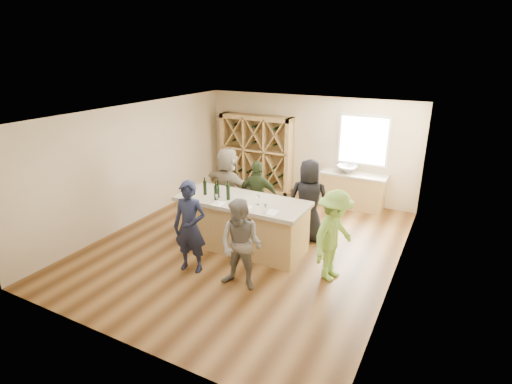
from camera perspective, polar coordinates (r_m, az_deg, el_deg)
The scene contains 32 objects.
floor at distance 8.69m, azimuth -1.21°, elevation -7.76°, with size 6.00×7.00×0.10m, color brown.
ceiling at distance 7.78m, azimuth -1.36°, elevation 11.52°, with size 6.00×7.00×0.10m, color white.
wall_back at distance 11.24m, azimuth 7.56°, elevation 6.43°, with size 6.00×0.10×2.80m, color beige.
wall_front at distance 5.54m, azimuth -19.55°, elevation -9.09°, with size 6.00×0.10×2.80m, color beige.
wall_left at distance 9.90m, azimuth -16.96°, elevation 3.89°, with size 0.10×7.00×2.80m, color beige.
wall_right at distance 7.24m, azimuth 20.38°, elevation -2.30°, with size 0.10×7.00×2.80m, color beige.
window_frame at distance 10.68m, azimuth 15.10°, elevation 7.13°, with size 1.30×0.06×1.30m, color white.
window_pane at distance 10.65m, azimuth 15.05°, elevation 7.10°, with size 1.18×0.01×1.18m, color white.
wine_rack at distance 11.65m, azimuth 0.06°, elevation 5.56°, with size 2.20×0.45×2.20m, color tan.
back_counter_base at distance 10.80m, azimuth 13.63°, elevation 0.10°, with size 1.60×0.58×0.86m, color tan.
back_counter_top at distance 10.66m, azimuth 13.83°, elevation 2.43°, with size 1.70×0.62×0.06m, color #B1A891.
sink at distance 10.67m, azimuth 12.85°, elevation 3.22°, with size 0.54×0.54×0.19m, color silver.
faucet at distance 10.82m, azimuth 13.13°, elevation 3.74°, with size 0.02×0.02×0.30m, color silver.
tasting_counter_base at distance 8.35m, azimuth -1.95°, elevation -4.78°, with size 2.60×1.00×1.00m, color tan.
tasting_counter_top at distance 8.14m, azimuth -2.00°, elevation -1.32°, with size 2.72×1.12×0.08m, color #B1A891.
wine_bottle_a at distance 8.40m, azimuth -7.31°, elevation 0.59°, with size 0.07×0.07×0.29m, color black.
wine_bottle_c at distance 8.21m, azimuth -5.46°, elevation 0.16°, with size 0.07×0.07×0.28m, color black.
wine_bottle_d at distance 8.08m, azimuth -5.75°, elevation -0.11°, with size 0.07×0.07×0.30m, color black.
wine_bottle_e at distance 8.07m, azimuth -4.01°, elevation -0.03°, with size 0.08×0.08×0.31m, color black.
wine_glass_a at distance 7.89m, azimuth -5.65°, elevation -1.05°, with size 0.07×0.07×0.19m, color white.
wine_glass_b at distance 7.63m, azimuth -2.63°, elevation -1.70°, with size 0.07×0.07×0.19m, color white.
wine_glass_c at distance 7.41m, azimuth 1.36°, elevation -2.40°, with size 0.07×0.07×0.18m, color white.
wine_glass_d at distance 7.81m, azimuth 0.27°, elevation -1.17°, with size 0.07×0.07×0.19m, color white.
tasting_menu_a at distance 7.93m, azimuth -5.34°, elevation -1.66°, with size 0.21×0.28×0.00m, color white.
tasting_menu_b at distance 7.69m, azimuth -1.41°, elevation -2.26°, with size 0.20×0.27×0.00m, color white.
tasting_menu_c at distance 7.49m, azimuth 2.28°, elevation -2.91°, with size 0.21×0.29×0.00m, color white.
person_near_left at distance 7.46m, azimuth -9.42°, elevation -4.95°, with size 0.64×0.47×1.76m, color #191E38.
person_near_right at distance 6.86m, azimuth -2.16°, elevation -7.59°, with size 0.79×0.44×1.63m, color slate.
person_server at distance 7.24m, azimuth 11.06°, elevation -6.14°, with size 1.09×0.51×1.69m, color #8CC64C.
person_far_mid at distance 8.95m, azimuth 0.25°, elevation -0.74°, with size 0.97×0.50×1.66m, color #263319.
person_far_right at distance 8.60m, azimuth 7.53°, elevation -1.23°, with size 0.89×0.58×1.81m, color black.
person_far_left at distance 9.38m, azimuth -4.01°, elevation 0.80°, with size 1.71×0.61×1.84m, color gray.
Camera 1 is at (3.74, -6.73, 3.98)m, focal length 28.00 mm.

